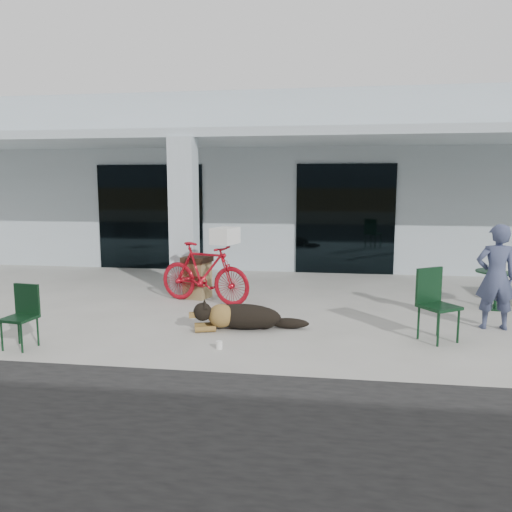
% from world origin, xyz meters
% --- Properties ---
extents(ground, '(80.00, 80.00, 0.00)m').
position_xyz_m(ground, '(0.00, 0.00, 0.00)').
color(ground, '#B5B2AA').
rests_on(ground, ground).
extents(building, '(22.00, 7.00, 4.50)m').
position_xyz_m(building, '(0.00, 8.50, 2.25)').
color(building, '#A2B2B8').
rests_on(building, ground).
extents(storefront_glass_left, '(2.80, 0.06, 2.70)m').
position_xyz_m(storefront_glass_left, '(-3.20, 4.98, 1.35)').
color(storefront_glass_left, black).
rests_on(storefront_glass_left, ground).
extents(storefront_glass_right, '(2.40, 0.06, 2.70)m').
position_xyz_m(storefront_glass_right, '(1.80, 4.98, 1.35)').
color(storefront_glass_right, black).
rests_on(storefront_glass_right, ground).
extents(column, '(0.50, 0.50, 3.12)m').
position_xyz_m(column, '(-1.50, 2.30, 1.56)').
color(column, '#A2B2B8').
rests_on(column, ground).
extents(overhang, '(22.00, 2.80, 0.18)m').
position_xyz_m(overhang, '(0.00, 3.60, 3.21)').
color(overhang, '#A2B2B8').
rests_on(overhang, column).
extents(bicycle, '(1.96, 1.08, 1.13)m').
position_xyz_m(bicycle, '(-0.87, 1.42, 0.57)').
color(bicycle, '#AA0D1B').
rests_on(bicycle, ground).
extents(laundry_basket, '(0.50, 0.59, 0.30)m').
position_xyz_m(laundry_basket, '(-0.45, 1.29, 1.28)').
color(laundry_basket, white).
rests_on(laundry_basket, bicycle).
extents(dog, '(1.41, 0.82, 0.45)m').
position_xyz_m(dog, '(0.13, -0.18, 0.22)').
color(dog, black).
rests_on(dog, ground).
extents(cup_near_dog, '(0.11, 0.11, 0.11)m').
position_xyz_m(cup_near_dog, '(-0.03, -1.14, 0.05)').
color(cup_near_dog, white).
rests_on(cup_near_dog, ground).
extents(cafe_chair_near, '(0.44, 0.47, 0.86)m').
position_xyz_m(cafe_chair_near, '(-2.69, -1.50, 0.43)').
color(cafe_chair_near, '#13381F').
rests_on(cafe_chair_near, ground).
extents(cafe_table_far, '(0.82, 0.82, 0.68)m').
position_xyz_m(cafe_table_far, '(4.38, 1.75, 0.34)').
color(cafe_table_far, '#13381F').
rests_on(cafe_table_far, ground).
extents(cafe_chair_far_a, '(0.66, 0.68, 1.02)m').
position_xyz_m(cafe_chair_far_a, '(2.96, -0.36, 0.51)').
color(cafe_chair_far_a, '#13381F').
rests_on(cafe_chair_far_a, ground).
extents(person, '(0.59, 0.39, 1.61)m').
position_xyz_m(person, '(3.92, 0.40, 0.81)').
color(person, '#3C4465').
rests_on(person, ground).
extents(cup_on_table, '(0.10, 0.10, 0.12)m').
position_xyz_m(cup_on_table, '(4.54, 1.82, 0.74)').
color(cup_on_table, white).
rests_on(cup_on_table, cafe_table_far).
extents(trash_receptacle, '(0.59, 0.59, 0.81)m').
position_xyz_m(trash_receptacle, '(-1.11, 1.80, 0.41)').
color(trash_receptacle, olive).
rests_on(trash_receptacle, ground).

